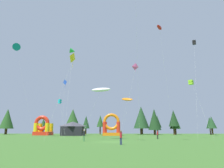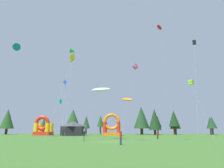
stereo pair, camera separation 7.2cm
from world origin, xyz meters
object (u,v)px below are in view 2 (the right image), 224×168
Objects in this scene: kite_cyan_box at (60,101)px; kite_pink_diamond at (136,67)px; kite_red_parafoil at (159,28)px; inflatable_yellow_castle at (112,127)px; person_far_side at (121,136)px; kite_yellow_diamond at (73,59)px; kite_lime_box at (191,82)px; kite_orange_parafoil at (127,99)px; kite_white_parafoil at (101,90)px; kite_blue_diamond at (65,83)px; person_midfield at (84,134)px; festival_tent at (73,129)px; kite_black_box at (194,43)px; inflatable_red_slide at (43,128)px; kite_green_delta at (73,51)px; person_near_camera at (157,134)px; kite_teal_delta at (17,47)px.

kite_cyan_box is 0.51× the size of kite_pink_diamond.
inflatable_yellow_castle is (-10.99, 20.61, -20.85)m from kite_red_parafoil.
kite_yellow_diamond is at bearing -15.38° from person_far_side.
kite_red_parafoil is 3.74× the size of inflatable_yellow_castle.
kite_lime_box is 1.61× the size of kite_orange_parafoil.
kite_blue_diamond is at bearing 161.05° from kite_white_parafoil.
kite_pink_diamond reaches higher than kite_orange_parafoil.
kite_lime_box is (10.34, -9.87, -6.26)m from kite_pink_diamond.
kite_pink_diamond reaches higher than person_far_side.
kite_white_parafoil is 1.36× the size of kite_orange_parafoil.
kite_white_parafoil is 10.22m from person_midfield.
festival_tent is (-17.81, 9.74, -15.41)m from kite_pink_diamond.
person_midfield is 0.29× the size of festival_tent.
kite_pink_diamond is 17.33m from kite_black_box.
kite_lime_box is at bearing 9.49° from kite_white_parafoil.
inflatable_red_slide is (-21.50, 3.45, -0.24)m from inflatable_yellow_castle.
kite_cyan_box is at bearing -140.20° from inflatable_yellow_castle.
kite_blue_diamond is (1.52, -11.86, -11.56)m from kite_green_delta.
kite_pink_diamond is at bearing -26.48° from inflatable_red_slide.
inflatable_red_slide is (-31.02, 24.40, 1.20)m from person_near_camera.
kite_green_delta is at bearing 178.93° from kite_black_box.
person_midfield is at bearing -74.27° from festival_tent.
inflatable_yellow_castle is at bearing 156.87° from kite_black_box.
person_near_camera is at bearing -138.37° from kite_black_box.
kite_teal_delta reaches higher than kite_cyan_box.
person_near_camera is at bearing -73.98° from kite_pink_diamond.
kite_red_parafoil is at bearing -177.87° from kite_lime_box.
kite_blue_diamond is 24.21m from inflatable_yellow_castle.
person_far_side is at bearing -118.55° from kite_red_parafoil.
kite_black_box is 3.93× the size of inflatable_yellow_castle.
kite_black_box is 4.11× the size of festival_tent.
kite_pink_diamond is 1.56× the size of kite_lime_box.
inflatable_yellow_castle is 11.32m from festival_tent.
kite_yellow_diamond reaches higher than person_midfield.
kite_white_parafoil is 17.13m from kite_pink_diamond.
kite_pink_diamond is 0.73× the size of kite_black_box.
kite_blue_diamond is 20.95m from person_near_camera.
kite_green_delta is (-9.11, 14.47, 13.48)m from kite_white_parafoil.
kite_yellow_diamond is 13.08m from person_midfield.
kite_cyan_box is 0.79× the size of kite_lime_box.
kite_green_delta reaches higher than person_midfield.
kite_orange_parafoil is (-7.44, -6.94, -16.49)m from kite_red_parafoil.
kite_cyan_box is at bearing -98.00° from festival_tent.
kite_white_parafoil is at bearing 138.92° from kite_orange_parafoil.
festival_tent is at bearing 101.58° from kite_yellow_diamond.
kite_white_parafoil reaches higher than inflatable_red_slide.
kite_lime_box is 1.91× the size of festival_tent.
kite_white_parafoil is at bearing -170.51° from kite_lime_box.
kite_yellow_diamond is 0.61× the size of kite_red_parafoil.
kite_red_parafoil is 31.31m from inflatable_yellow_castle.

